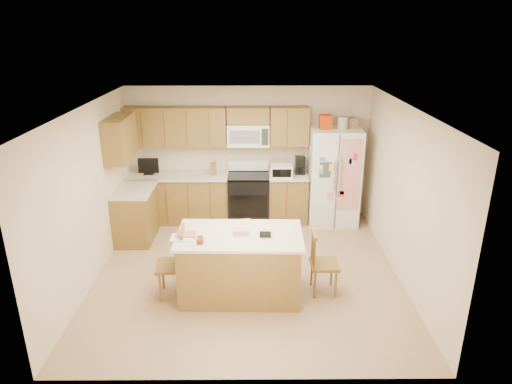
{
  "coord_description": "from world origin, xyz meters",
  "views": [
    {
      "loc": [
        0.09,
        -6.1,
        3.57
      ],
      "look_at": [
        0.13,
        0.35,
        1.16
      ],
      "focal_mm": 32.0,
      "sensor_mm": 36.0,
      "label": 1
    }
  ],
  "objects_px": {
    "stove": "(249,197)",
    "windsor_chair_left": "(173,265)",
    "refrigerator": "(333,175)",
    "windsor_chair_right": "(323,264)",
    "island": "(240,264)",
    "windsor_chair_back": "(235,246)"
  },
  "relations": [
    {
      "from": "stove",
      "to": "windsor_chair_back",
      "type": "xyz_separation_m",
      "value": [
        -0.18,
        -1.95,
        -0.04
      ]
    },
    {
      "from": "windsor_chair_back",
      "to": "stove",
      "type": "bearing_deg",
      "value": 84.64
    },
    {
      "from": "refrigerator",
      "to": "island",
      "type": "bearing_deg",
      "value": -124.0
    },
    {
      "from": "stove",
      "to": "windsor_chair_left",
      "type": "xyz_separation_m",
      "value": [
        -1.0,
        -2.56,
        -0.01
      ]
    },
    {
      "from": "stove",
      "to": "windsor_chair_back",
      "type": "height_order",
      "value": "stove"
    },
    {
      "from": "refrigerator",
      "to": "windsor_chair_back",
      "type": "relative_size",
      "value": 2.22
    },
    {
      "from": "windsor_chair_right",
      "to": "refrigerator",
      "type": "bearing_deg",
      "value": 77.78
    },
    {
      "from": "refrigerator",
      "to": "stove",
      "type": "bearing_deg",
      "value": 177.7
    },
    {
      "from": "refrigerator",
      "to": "windsor_chair_right",
      "type": "distance_m",
      "value": 2.53
    },
    {
      "from": "windsor_chair_back",
      "to": "windsor_chair_right",
      "type": "height_order",
      "value": "windsor_chair_right"
    },
    {
      "from": "refrigerator",
      "to": "island",
      "type": "height_order",
      "value": "refrigerator"
    },
    {
      "from": "stove",
      "to": "windsor_chair_right",
      "type": "xyz_separation_m",
      "value": [
        1.05,
        -2.49,
        -0.04
      ]
    },
    {
      "from": "stove",
      "to": "island",
      "type": "bearing_deg",
      "value": -92.18
    },
    {
      "from": "windsor_chair_left",
      "to": "island",
      "type": "bearing_deg",
      "value": 1.58
    },
    {
      "from": "island",
      "to": "windsor_chair_left",
      "type": "bearing_deg",
      "value": -178.42
    },
    {
      "from": "stove",
      "to": "refrigerator",
      "type": "distance_m",
      "value": 1.63
    },
    {
      "from": "windsor_chair_back",
      "to": "windsor_chair_right",
      "type": "relative_size",
      "value": 0.99
    },
    {
      "from": "refrigerator",
      "to": "windsor_chair_left",
      "type": "height_order",
      "value": "refrigerator"
    },
    {
      "from": "island",
      "to": "windsor_chair_back",
      "type": "distance_m",
      "value": 0.59
    },
    {
      "from": "refrigerator",
      "to": "windsor_chair_right",
      "type": "xyz_separation_m",
      "value": [
        -0.53,
        -2.42,
        -0.48
      ]
    },
    {
      "from": "windsor_chair_back",
      "to": "windsor_chair_right",
      "type": "distance_m",
      "value": 1.34
    },
    {
      "from": "windsor_chair_left",
      "to": "windsor_chair_back",
      "type": "height_order",
      "value": "windsor_chair_left"
    }
  ]
}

